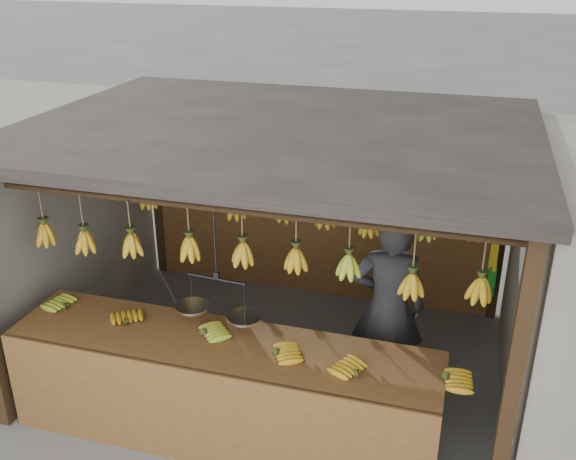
% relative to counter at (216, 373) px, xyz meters
% --- Properties ---
extents(ground, '(80.00, 80.00, 0.00)m').
position_rel_counter_xyz_m(ground, '(0.13, 1.23, -0.71)').
color(ground, '#5B5B57').
extents(stall, '(4.30, 3.30, 2.40)m').
position_rel_counter_xyz_m(stall, '(0.13, 1.56, 1.27)').
color(stall, black).
rests_on(stall, ground).
extents(counter, '(3.61, 0.79, 0.96)m').
position_rel_counter_xyz_m(counter, '(0.00, 0.00, 0.00)').
color(counter, brown).
rests_on(counter, ground).
extents(hanging_bananas, '(3.62, 2.25, 0.38)m').
position_rel_counter_xyz_m(hanging_bananas, '(0.14, 1.23, 0.91)').
color(hanging_bananas, '#B17F12').
rests_on(hanging_bananas, ground).
extents(balance_scale, '(0.72, 0.30, 0.90)m').
position_rel_counter_xyz_m(balance_scale, '(-0.06, 0.23, 0.46)').
color(balance_scale, black).
rests_on(balance_scale, ground).
extents(vendor, '(0.69, 0.49, 1.77)m').
position_rel_counter_xyz_m(vendor, '(1.18, 1.08, 0.18)').
color(vendor, '#262628').
rests_on(vendor, ground).
extents(bag_bundles, '(0.08, 0.26, 1.28)m').
position_rel_counter_xyz_m(bag_bundles, '(2.07, 2.58, 0.32)').
color(bag_bundles, red).
rests_on(bag_bundles, ground).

